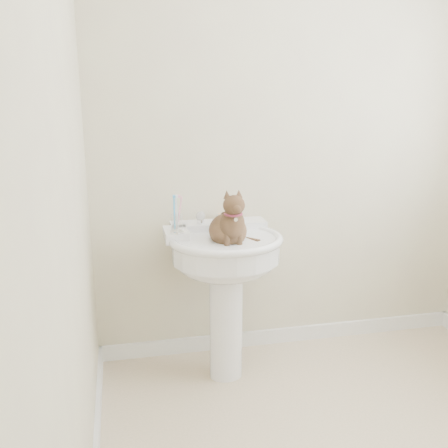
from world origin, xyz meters
TOP-DOWN VIEW (x-y plane):
  - wall_back at (0.00, 1.10)m, footprint 2.20×0.00m
  - wall_left at (-1.10, 0.00)m, footprint 0.00×2.20m
  - baseboard_back at (0.00, 1.09)m, footprint 2.20×0.02m
  - pedestal_sink at (-0.43, 0.81)m, footprint 0.59×0.58m
  - faucet at (-0.43, 0.95)m, footprint 0.28×0.12m
  - soap_bar at (-0.37, 1.04)m, footprint 0.10×0.07m
  - toothbrush_cup at (-0.67, 0.82)m, footprint 0.07×0.07m
  - cat at (-0.42, 0.75)m, footprint 0.20×0.26m

SIDE VIEW (x-z plane):
  - baseboard_back at x=0.00m, z-range 0.00..0.09m
  - pedestal_sink at x=-0.43m, z-range 0.23..1.04m
  - soap_bar at x=-0.37m, z-range 0.81..0.84m
  - cat at x=-0.42m, z-range 0.66..1.03m
  - faucet at x=-0.43m, z-range 0.78..0.92m
  - toothbrush_cup at x=-0.67m, z-range 0.77..0.95m
  - wall_back at x=0.00m, z-range 0.00..2.50m
  - wall_left at x=-1.10m, z-range 0.00..2.50m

